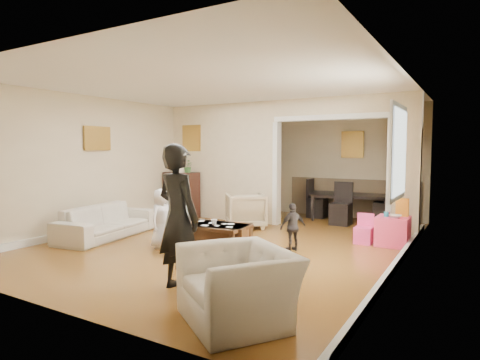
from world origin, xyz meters
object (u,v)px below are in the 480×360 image
Objects in this scene: table_lamp at (181,165)px; coffee_table at (211,238)px; cyan_cup at (386,214)px; coffee_cup at (214,222)px; armchair_front at (238,286)px; dresser at (182,195)px; dining_table at (349,207)px; sofa at (107,221)px; child_kneel_b at (186,219)px; armchair_back at (245,210)px; child_toddler at (293,227)px; play_table at (393,231)px; adult_person at (178,217)px; child_kneel_a at (162,218)px.

coffee_table is at bearing -43.72° from table_lamp.
coffee_cup is at bearing -138.34° from cyan_cup.
armchair_front is 5.87m from dresser.
table_lamp is 0.21× the size of dining_table.
child_kneel_b reaches higher than sofa.
armchair_back is 0.91× the size of child_kneel_b.
child_kneel_b is (-2.35, 2.24, 0.09)m from armchair_front.
child_toddler is (3.46, -1.55, -0.86)m from table_lamp.
child_toddler is at bearing -102.09° from dining_table.
dining_table is (0.96, 3.99, -0.19)m from coffee_cup.
sofa reaches higher than cyan_cup.
play_table is 0.30× the size of adult_person.
play_table is at bearing 138.86° from armchair_back.
adult_person is at bearing -115.26° from cyan_cup.
armchair_front is 3.07m from child_kneel_a.
play_table is at bearing -4.81° from dresser.
dresser is 0.62× the size of dining_table.
armchair_back reaches higher than sofa.
child_kneel_b is (-0.70, 0.30, 0.20)m from coffee_table.
armchair_front is 1.19m from adult_person.
play_table is (4.75, -0.40, -0.29)m from dresser.
coffee_table is (-1.65, 1.94, -0.11)m from armchair_front.
adult_person is at bearing -67.76° from coffee_table.
child_toddler is at bearing -24.19° from table_lamp.
child_kneel_b is at bearing -41.94° from adult_person.
play_table is at bearing 169.01° from child_toddler.
dining_table is at bearing -48.39° from sofa.
child_toddler reaches higher than play_table.
armchair_back is 8.31× the size of coffee_cup.
play_table is at bearing -69.71° from dining_table.
armchair_front is 3.84m from cyan_cup.
coffee_cup is at bearing 164.63° from armchair_front.
dresser reaches higher than play_table.
table_lamp is at bearing 0.00° from dresser.
sofa is 5.18m from dining_table.
child_kneel_a is (-1.91, -4.09, 0.18)m from dining_table.
child_kneel_a is at bearing 128.77° from child_kneel_b.
armchair_back is at bearing -38.65° from child_kneel_b.
coffee_table is 0.70× the size of dining_table.
dining_table reaches higher than coffee_cup.
coffee_cup is 1.25m from child_toddler.
coffee_table is 1.59× the size of child_toddler.
adult_person is (-1.61, -3.40, 0.30)m from cyan_cup.
coffee_table is at bearing -82.79° from child_kneel_a.
adult_person reaches higher than child_toddler.
child_kneel_a is at bearing -126.98° from dining_table.
cyan_cup is 2.41m from dining_table.
cyan_cup is at bearing 170.05° from child_toddler.
armchair_front is 2.44m from coffee_cup.
table_lamp reaches higher than dresser.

